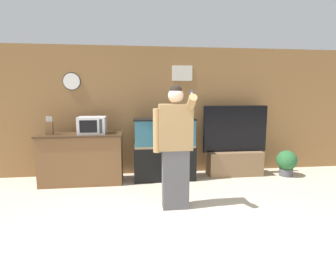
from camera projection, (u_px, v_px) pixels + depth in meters
ground_plane at (184, 256)px, 2.70m from camera, size 18.00×18.00×0.00m
wall_back_paneled at (159, 111)px, 5.43m from camera, size 10.00×0.08×2.60m
counter_island at (82, 159)px, 4.85m from camera, size 1.51×0.54×0.94m
microwave at (92, 125)px, 4.79m from camera, size 0.49×0.37×0.31m
knife_block at (50, 127)px, 4.68m from camera, size 0.12×0.09×0.34m
aquarium_on_stand at (165, 149)px, 5.05m from camera, size 1.18×0.43×1.20m
tv_on_stand at (235, 155)px, 5.36m from camera, size 1.33×0.40×1.43m
person_standing at (175, 145)px, 3.73m from camera, size 0.56×0.42×1.79m
potted_plant at (287, 162)px, 5.32m from camera, size 0.40×0.40×0.52m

